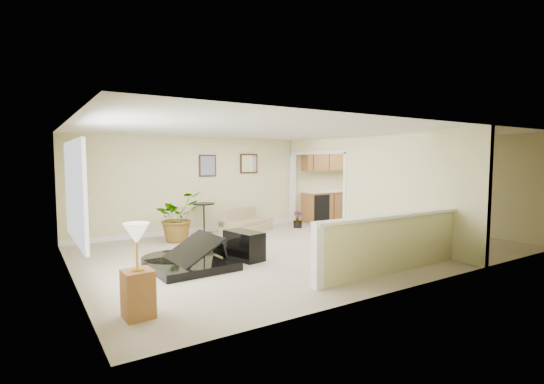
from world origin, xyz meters
TOP-DOWN VIEW (x-y plane):
  - floor at (0.00, 0.00)m, footprint 9.00×9.00m
  - back_wall at (0.00, 3.00)m, footprint 9.00×0.04m
  - front_wall at (0.00, -3.00)m, footprint 9.00×0.04m
  - left_wall at (-4.50, 0.00)m, footprint 0.04×6.00m
  - right_wall at (4.50, 0.00)m, footprint 0.04×6.00m
  - ceiling at (0.00, 0.00)m, footprint 9.00×6.00m
  - kitchen_vinyl at (3.15, 0.00)m, footprint 2.70×6.00m
  - interior_partition at (1.80, 0.25)m, footprint 0.18×5.99m
  - pony_half_wall at (0.08, -2.30)m, footprint 3.42×0.22m
  - left_window at (-4.49, -0.50)m, footprint 0.05×2.15m
  - wall_art_left at (-0.95, 2.97)m, footprint 0.48×0.04m
  - wall_mirror at (0.30, 2.97)m, footprint 0.55×0.04m
  - kitchen_cabinets at (3.19, 2.73)m, footprint 2.36×0.65m
  - piano at (-2.70, -0.17)m, footprint 1.65×1.71m
  - piano_bench at (-1.58, -0.18)m, footprint 0.55×0.87m
  - loveseat at (-0.14, 2.37)m, footprint 1.64×1.26m
  - accent_table at (-1.21, 2.64)m, footprint 0.55×0.55m
  - palm_plant at (-2.08, 2.16)m, footprint 1.31×1.24m
  - small_plant at (1.39, 2.12)m, footprint 0.33×0.33m
  - lamp_stand at (-4.00, -1.96)m, footprint 0.36×0.36m

SIDE VIEW (x-z plane):
  - floor at x=0.00m, z-range 0.00..0.00m
  - kitchen_vinyl at x=3.15m, z-range 0.00..0.01m
  - small_plant at x=1.39m, z-range -0.04..0.44m
  - piano_bench at x=-1.58m, z-range 0.00..0.54m
  - loveseat at x=-0.14m, z-range -0.09..0.68m
  - lamp_stand at x=-4.00m, z-range -0.09..1.07m
  - accent_table at x=-1.21m, z-range 0.11..0.91m
  - pony_half_wall at x=0.08m, z-range 0.02..1.02m
  - piano at x=-2.70m, z-range -0.11..1.18m
  - palm_plant at x=-2.08m, z-range -0.01..1.15m
  - kitchen_cabinets at x=3.19m, z-range -0.29..2.03m
  - interior_partition at x=1.80m, z-range -0.03..2.47m
  - back_wall at x=0.00m, z-range 0.00..2.50m
  - front_wall at x=0.00m, z-range 0.00..2.50m
  - left_wall at x=-4.50m, z-range 0.00..2.50m
  - right_wall at x=4.50m, z-range 0.00..2.50m
  - left_window at x=-4.49m, z-range 0.73..2.17m
  - wall_art_left at x=-0.95m, z-range 1.46..2.04m
  - wall_mirror at x=0.30m, z-range 1.52..2.08m
  - ceiling at x=0.00m, z-range 2.48..2.52m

